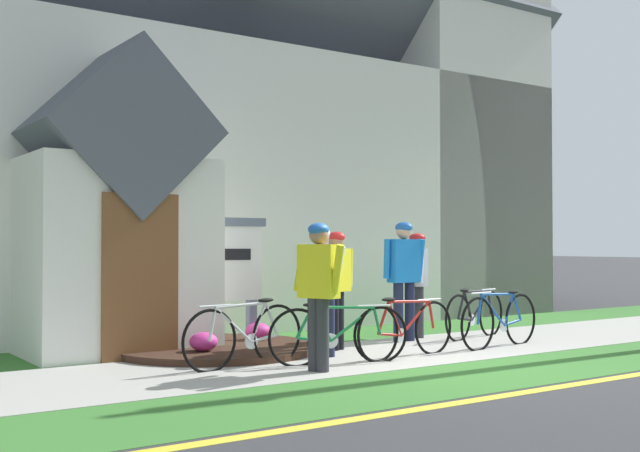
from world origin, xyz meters
TOP-DOWN VIEW (x-y plane):
  - ground at (0.00, 4.00)m, footprint 140.00×140.00m
  - sidewalk_slab at (-0.32, 1.43)m, footprint 32.00×2.42m
  - grass_verge at (-0.32, -0.57)m, footprint 32.00×1.59m
  - church_lawn at (-0.32, 3.47)m, footprint 24.00×1.66m
  - curb_paint_stripe at (-0.32, -1.51)m, footprint 28.00×0.16m
  - church_building at (0.08, 9.42)m, footprint 15.09×12.72m
  - church_sign at (-1.84, 3.17)m, footprint 1.91×0.23m
  - flower_bed at (-1.84, 2.81)m, footprint 2.75×2.75m
  - bicycle_yellow at (-2.15, 1.42)m, footprint 1.72×0.24m
  - bicycle_orange at (1.70, 0.96)m, footprint 1.78×0.29m
  - bicycle_red at (-0.04, 0.97)m, footprint 1.75×0.23m
  - bicycle_white at (-1.09, 1.00)m, footprint 1.72×0.55m
  - bicycle_blue at (2.18, 1.92)m, footprint 1.68×0.47m
  - cyclist_in_yellow_jersey at (-1.62, 0.66)m, footprint 0.35×0.79m
  - cyclist_in_green_jersey at (1.51, 2.48)m, footprint 0.39×0.59m
  - cyclist_in_white_jersey at (-0.39, 2.03)m, footprint 0.64×0.34m
  - cyclist_in_red_jersey at (1.01, 2.22)m, footprint 0.69×0.29m
  - cyclist_in_orange_jersey at (-0.90, 1.65)m, footprint 0.38×0.78m
  - roadside_conifer at (9.07, 9.42)m, footprint 3.50×3.50m
  - distant_hill at (11.41, 68.77)m, footprint 102.24×52.19m

SIDE VIEW (x-z plane):
  - ground at x=0.00m, z-range 0.00..0.00m
  - distant_hill at x=11.41m, z-range -12.48..12.48m
  - curb_paint_stripe at x=-0.32m, z-range 0.00..0.01m
  - grass_verge at x=-0.32m, z-range 0.00..0.01m
  - church_lawn at x=-0.32m, z-range 0.00..0.01m
  - sidewalk_slab at x=-0.32m, z-range 0.00..0.01m
  - flower_bed at x=-1.84m, z-range -0.10..0.24m
  - bicycle_white at x=-1.09m, z-range -0.02..0.75m
  - bicycle_red at x=-0.04m, z-range -0.03..0.77m
  - bicycle_blue at x=2.18m, z-range -0.03..0.77m
  - bicycle_yellow at x=-2.15m, z-range -0.03..0.79m
  - bicycle_orange at x=1.70m, z-range -0.02..0.80m
  - cyclist_in_green_jersey at x=1.51m, z-range 0.13..1.76m
  - cyclist_in_white_jersey at x=-0.39m, z-range 0.13..1.76m
  - cyclist_in_orange_jersey at x=-0.90m, z-range 0.14..1.82m
  - cyclist_in_yellow_jersey at x=-1.62m, z-range 0.15..1.85m
  - cyclist_in_red_jersey at x=1.01m, z-range 0.17..1.96m
  - church_sign at x=-1.84m, z-range 0.27..2.10m
  - church_building at x=0.08m, z-range -1.59..11.07m
  - roadside_conifer at x=9.07m, z-range 1.26..10.06m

